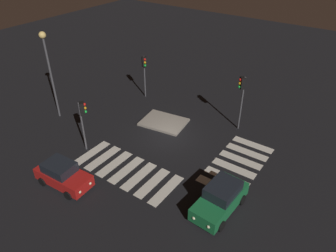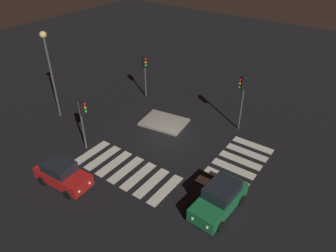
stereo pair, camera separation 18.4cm
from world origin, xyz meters
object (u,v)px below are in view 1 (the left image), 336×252
at_px(traffic_island, 164,122).
at_px(car_green, 221,198).
at_px(street_lamp, 48,61).
at_px(traffic_light_south, 83,114).
at_px(traffic_light_north, 242,91).
at_px(car_red, 63,175).
at_px(traffic_light_west, 145,67).

distance_m(traffic_island, car_green, 10.41).
bearing_deg(street_lamp, traffic_light_south, -18.43).
bearing_deg(traffic_light_north, traffic_light_south, 1.83).
bearing_deg(traffic_light_north, car_red, 16.60).
bearing_deg(traffic_light_west, traffic_island, 3.01).
relative_size(traffic_light_north, street_lamp, 0.62).
height_order(car_red, traffic_light_west, traffic_light_west).
relative_size(car_red, street_lamp, 0.52).
bearing_deg(car_red, traffic_light_north, 59.73).
distance_m(car_red, traffic_light_south, 4.58).
bearing_deg(traffic_island, street_lamp, -152.35).
bearing_deg(street_lamp, traffic_light_west, 61.05).
relative_size(traffic_island, traffic_light_west, 0.98).
distance_m(traffic_light_south, street_lamp, 6.48).
bearing_deg(car_green, traffic_light_north, -158.39).
height_order(car_green, traffic_light_north, traffic_light_north).
relative_size(traffic_light_west, traffic_light_north, 0.89).
xyz_separation_m(traffic_island, car_red, (-0.94, -9.99, 0.74)).
bearing_deg(traffic_light_south, traffic_island, 17.49).
bearing_deg(traffic_light_south, traffic_light_west, 50.42).
relative_size(car_green, traffic_light_north, 0.90).
xyz_separation_m(car_green, street_lamp, (-16.89, 1.59, 4.30)).
xyz_separation_m(car_red, traffic_light_west, (-3.41, 12.93, 2.35)).
height_order(traffic_island, street_lamp, street_lamp).
bearing_deg(car_green, street_lamp, -92.21).
bearing_deg(street_lamp, car_green, -5.37).
height_order(traffic_island, car_green, car_green).
relative_size(car_red, traffic_light_west, 0.95).
distance_m(car_green, car_red, 10.23).
xyz_separation_m(traffic_island, street_lamp, (-8.41, -4.41, 5.09)).
height_order(car_red, traffic_light_north, traffic_light_north).
relative_size(car_green, traffic_light_south, 1.05).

